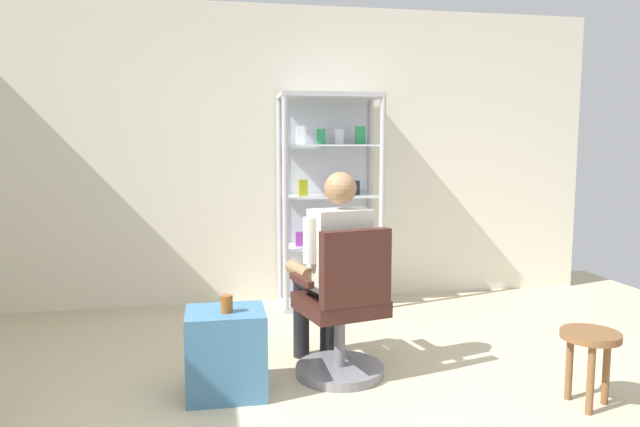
{
  "coord_description": "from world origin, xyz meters",
  "views": [
    {
      "loc": [
        -0.62,
        -2.33,
        1.45
      ],
      "look_at": [
        0.07,
        1.41,
        1.0
      ],
      "focal_mm": 32.43,
      "sensor_mm": 36.0,
      "label": 1
    }
  ],
  "objects_px": {
    "office_chair": "(344,317)",
    "wooden_stool": "(590,347)",
    "display_cabinet_main": "(328,200)",
    "storage_crate": "(226,352)",
    "seated_shopkeeper": "(333,262)",
    "tea_glass": "(227,304)"
  },
  "relations": [
    {
      "from": "seated_shopkeeper",
      "to": "storage_crate",
      "type": "bearing_deg",
      "value": -159.18
    },
    {
      "from": "storage_crate",
      "to": "tea_glass",
      "type": "relative_size",
      "value": 4.99
    },
    {
      "from": "storage_crate",
      "to": "office_chair",
      "type": "bearing_deg",
      "value": 8.04
    },
    {
      "from": "tea_glass",
      "to": "display_cabinet_main",
      "type": "bearing_deg",
      "value": 62.53
    },
    {
      "from": "seated_shopkeeper",
      "to": "storage_crate",
      "type": "relative_size",
      "value": 2.56
    },
    {
      "from": "seated_shopkeeper",
      "to": "wooden_stool",
      "type": "xyz_separation_m",
      "value": [
        1.29,
        -0.79,
        -0.37
      ]
    },
    {
      "from": "display_cabinet_main",
      "to": "tea_glass",
      "type": "height_order",
      "value": "display_cabinet_main"
    },
    {
      "from": "display_cabinet_main",
      "to": "office_chair",
      "type": "distance_m",
      "value": 1.81
    },
    {
      "from": "display_cabinet_main",
      "to": "seated_shopkeeper",
      "type": "distance_m",
      "value": 1.59
    },
    {
      "from": "storage_crate",
      "to": "wooden_stool",
      "type": "bearing_deg",
      "value": -14.87
    },
    {
      "from": "seated_shopkeeper",
      "to": "display_cabinet_main",
      "type": "bearing_deg",
      "value": 79.65
    },
    {
      "from": "seated_shopkeeper",
      "to": "tea_glass",
      "type": "height_order",
      "value": "seated_shopkeeper"
    },
    {
      "from": "tea_glass",
      "to": "seated_shopkeeper",
      "type": "bearing_deg",
      "value": 24.03
    },
    {
      "from": "storage_crate",
      "to": "tea_glass",
      "type": "xyz_separation_m",
      "value": [
        0.01,
        -0.04,
        0.3
      ]
    },
    {
      "from": "display_cabinet_main",
      "to": "storage_crate",
      "type": "distance_m",
      "value": 2.17
    },
    {
      "from": "office_chair",
      "to": "wooden_stool",
      "type": "relative_size",
      "value": 2.25
    },
    {
      "from": "storage_crate",
      "to": "wooden_stool",
      "type": "xyz_separation_m",
      "value": [
        1.98,
        -0.53,
        0.09
      ]
    },
    {
      "from": "tea_glass",
      "to": "wooden_stool",
      "type": "relative_size",
      "value": 0.24
    },
    {
      "from": "display_cabinet_main",
      "to": "seated_shopkeeper",
      "type": "height_order",
      "value": "display_cabinet_main"
    },
    {
      "from": "office_chair",
      "to": "storage_crate",
      "type": "xyz_separation_m",
      "value": [
        -0.73,
        -0.1,
        -0.14
      ]
    },
    {
      "from": "seated_shopkeeper",
      "to": "wooden_stool",
      "type": "height_order",
      "value": "seated_shopkeeper"
    },
    {
      "from": "office_chair",
      "to": "seated_shopkeeper",
      "type": "relative_size",
      "value": 0.74
    }
  ]
}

